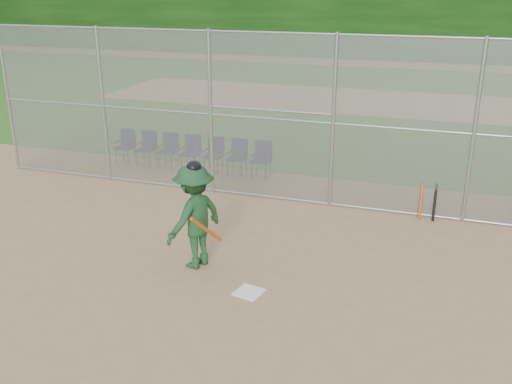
% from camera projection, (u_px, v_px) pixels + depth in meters
% --- Properties ---
extents(ground, '(100.00, 100.00, 0.00)m').
position_uv_depth(ground, '(208.00, 304.00, 9.43)').
color(ground, tan).
rests_on(ground, ground).
extents(grass_strip, '(100.00, 100.00, 0.00)m').
position_uv_depth(grass_strip, '(367.00, 101.00, 25.43)').
color(grass_strip, '#2E601C').
rests_on(grass_strip, ground).
extents(dirt_patch_far, '(24.00, 24.00, 0.00)m').
position_uv_depth(dirt_patch_far, '(367.00, 101.00, 25.43)').
color(dirt_patch_far, tan).
rests_on(dirt_patch_far, ground).
extents(backstop_fence, '(16.09, 0.09, 4.00)m').
position_uv_depth(backstop_fence, '(290.00, 117.00, 13.16)').
color(backstop_fence, gray).
rests_on(backstop_fence, ground).
extents(home_plate, '(0.52, 0.52, 0.02)m').
position_uv_depth(home_plate, '(249.00, 292.00, 9.76)').
color(home_plate, white).
rests_on(home_plate, ground).
extents(batter_at_plate, '(1.16, 1.45, 2.06)m').
position_uv_depth(batter_at_plate, '(195.00, 216.00, 10.38)').
color(batter_at_plate, '#1B4523').
rests_on(batter_at_plate, ground).
extents(spare_bats, '(0.36, 0.33, 0.83)m').
position_uv_depth(spare_bats, '(428.00, 201.00, 12.70)').
color(spare_bats, '#D84C14').
rests_on(spare_bats, ground).
extents(chair_0, '(0.54, 0.52, 0.96)m').
position_uv_depth(chair_0, '(125.00, 146.00, 16.69)').
color(chair_0, '#10113D').
rests_on(chair_0, ground).
extents(chair_1, '(0.54, 0.52, 0.96)m').
position_uv_depth(chair_1, '(146.00, 148.00, 16.48)').
color(chair_1, '#10113D').
rests_on(chair_1, ground).
extents(chair_2, '(0.54, 0.52, 0.96)m').
position_uv_depth(chair_2, '(168.00, 151.00, 16.27)').
color(chair_2, '#10113D').
rests_on(chair_2, ground).
extents(chair_3, '(0.54, 0.52, 0.96)m').
position_uv_depth(chair_3, '(190.00, 153.00, 16.06)').
color(chair_3, '#10113D').
rests_on(chair_3, ground).
extents(chair_4, '(0.54, 0.52, 0.96)m').
position_uv_depth(chair_4, '(213.00, 155.00, 15.85)').
color(chair_4, '#10113D').
rests_on(chair_4, ground).
extents(chair_5, '(0.54, 0.52, 0.96)m').
position_uv_depth(chair_5, '(237.00, 157.00, 15.64)').
color(chair_5, '#10113D').
rests_on(chair_5, ground).
extents(chair_6, '(0.54, 0.52, 0.96)m').
position_uv_depth(chair_6, '(261.00, 160.00, 15.43)').
color(chair_6, '#10113D').
rests_on(chair_6, ground).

